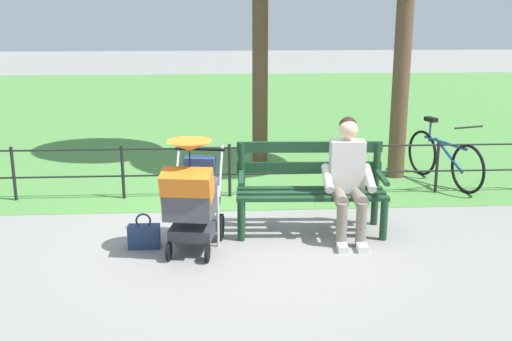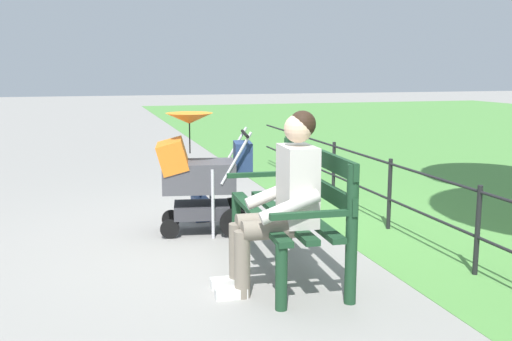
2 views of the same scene
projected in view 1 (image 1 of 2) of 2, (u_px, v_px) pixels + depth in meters
name	position (u px, v px, depth m)	size (l,w,h in m)	color
ground_plane	(233.00, 235.00, 6.61)	(60.00, 60.00, 0.00)	gray
grass_lawn	(224.00, 107.00, 15.10)	(40.00, 16.00, 0.01)	#518E42
park_bench	(310.00, 184.00, 6.64)	(1.62, 0.67, 0.96)	#193D23
person_on_bench	(348.00, 175.00, 6.41)	(0.55, 0.74, 1.28)	slate
stroller	(192.00, 194.00, 6.04)	(0.63, 0.95, 1.15)	black
handbag	(144.00, 236.00, 6.23)	(0.32, 0.14, 0.37)	navy
park_fence	(252.00, 165.00, 7.87)	(8.21, 0.04, 0.70)	black
bicycle	(443.00, 158.00, 8.47)	(0.61, 1.60, 0.89)	black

